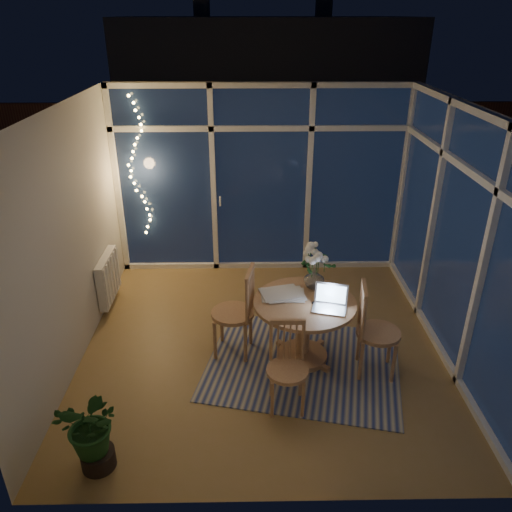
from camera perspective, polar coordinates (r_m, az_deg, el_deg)
name	(u,v)px	position (r m, az deg, el deg)	size (l,w,h in m)	color
floor	(265,345)	(5.72, 1.05, -10.18)	(4.00, 4.00, 0.00)	olive
ceiling	(267,109)	(4.68, 1.32, 16.46)	(4.00, 4.00, 0.00)	silver
wall_back	(261,181)	(6.93, 0.58, 8.59)	(4.00, 0.04, 2.60)	beige
wall_front	(277,366)	(3.34, 2.40, -12.44)	(4.00, 0.04, 2.60)	beige
wall_left	(68,242)	(5.37, -20.67, 1.52)	(0.04, 4.00, 2.60)	beige
wall_right	(462,239)	(5.51, 22.46, 1.79)	(0.04, 4.00, 2.60)	beige
window_wall_back	(261,182)	(6.89, 0.59, 8.49)	(4.00, 0.10, 2.60)	white
window_wall_right	(458,239)	(5.49, 22.08, 1.80)	(0.10, 4.00, 2.60)	white
radiator	(108,278)	(6.51, -16.55, -2.38)	(0.10, 0.70, 0.58)	silver
fairy_lights	(137,168)	(6.91, -13.40, 9.77)	(0.24, 0.10, 1.85)	#F3C461
garden_patio	(281,200)	(10.23, 2.93, 6.36)	(12.00, 6.00, 0.10)	black
garden_fence	(257,148)	(10.41, 0.06, 12.26)	(11.00, 0.08, 1.80)	#3D1F16
neighbour_roof	(267,66)	(13.17, 1.21, 20.89)	(7.00, 3.00, 2.20)	#2D3037
garden_shrubs	(212,204)	(8.55, -5.08, 5.90)	(0.90, 0.90, 0.90)	#163319
rug	(303,364)	(5.47, 5.39, -12.15)	(2.00, 1.60, 0.01)	#BBB398
dining_table	(303,331)	(5.34, 5.44, -8.49)	(1.06, 1.06, 0.72)	#A66E4B
chair_left	(233,311)	(5.34, -2.68, -6.33)	(0.48, 0.48, 1.05)	#A66E4B
chair_right	(379,331)	(5.21, 13.84, -8.30)	(0.47, 0.47, 1.02)	#A66E4B
chair_front	(287,369)	(4.69, 3.62, -12.74)	(0.41, 0.41, 0.89)	#A66E4B
laptop	(330,299)	(4.98, 8.45, -4.86)	(0.33, 0.28, 0.24)	silver
flower_vase	(314,279)	(5.35, 6.66, -2.62)	(0.20, 0.20, 0.21)	silver
bowl	(337,298)	(5.21, 9.26, -4.72)	(0.15, 0.15, 0.04)	white
newspapers	(283,294)	(5.24, 3.14, -4.30)	(0.40, 0.31, 0.02)	silver
phone	(317,303)	(5.12, 7.02, -5.41)	(0.10, 0.05, 0.01)	black
potted_plant	(93,431)	(4.40, -18.11, -18.52)	(0.54, 0.47, 0.76)	#18451B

